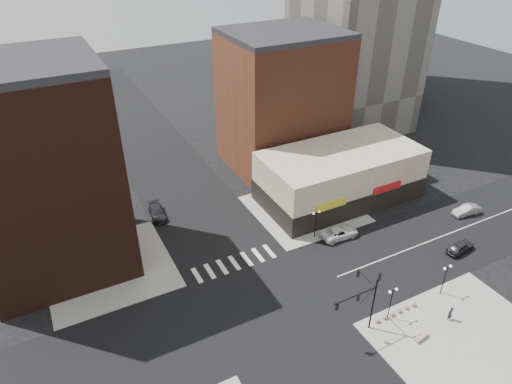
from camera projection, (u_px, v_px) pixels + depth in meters
ground at (266, 305)px, 52.15m from camera, size 240.00×240.00×0.00m
road_ew at (266, 304)px, 52.15m from camera, size 200.00×14.00×0.02m
road_ns at (266, 304)px, 52.15m from camera, size 14.00×200.00×0.02m
sidewalk_nw at (110, 268)px, 57.37m from camera, size 15.00×15.00×0.12m
sidewalk_ne at (304, 209)px, 68.75m from camera, size 15.00×15.00×0.12m
sidewalk_se at (463, 339)px, 47.83m from camera, size 18.00×14.00×0.12m
building_nw at (44, 177)px, 52.08m from camera, size 16.00×15.00×25.00m
building_ne_midrise at (282, 103)px, 76.07m from camera, size 18.00×15.00×22.00m
building_ne_row at (339, 179)px, 69.97m from camera, size 24.20×12.20×8.00m
traffic_signal at (365, 296)px, 46.47m from camera, size 5.59×3.09×7.77m
street_lamp_se_a at (392, 296)px, 48.70m from camera, size 1.22×0.32×4.16m
street_lamp_se_b at (446, 273)px, 51.84m from camera, size 1.22×0.32×4.16m
street_lamp_ne at (316, 218)px, 61.16m from camera, size 1.22×0.32×4.16m
bollard_row at (396, 312)px, 50.67m from camera, size 5.79×0.54×0.54m
white_suv at (339, 232)px, 62.57m from camera, size 5.50×2.72×1.50m
dark_sedan_east at (460, 247)px, 59.90m from camera, size 4.49×2.23×1.47m
silver_sedan at (467, 210)px, 67.28m from camera, size 4.46×1.97×1.43m
dark_sedan_north at (157, 212)px, 66.78m from camera, size 2.46×5.15×1.45m
pedestrian at (450, 313)px, 49.62m from camera, size 0.71×0.50×1.84m
stone_bench at (421, 337)px, 47.73m from camera, size 1.84×0.80×0.42m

